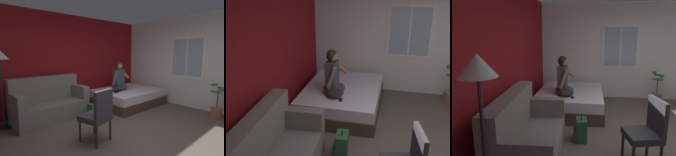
# 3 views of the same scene
# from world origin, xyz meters

# --- Properties ---
(wall_back_accent) EXTENTS (10.65, 0.16, 2.70)m
(wall_back_accent) POSITION_xyz_m (0.00, 2.72, 1.35)
(wall_back_accent) COLOR maroon
(wall_back_accent) RESTS_ON ground
(wall_side_with_window) EXTENTS (0.19, 6.68, 2.70)m
(wall_side_with_window) POSITION_xyz_m (2.91, 0.01, 1.35)
(wall_side_with_window) COLOR silver
(wall_side_with_window) RESTS_ON ground
(bed) EXTENTS (1.98, 1.59, 0.48)m
(bed) POSITION_xyz_m (1.65, 1.70, 0.24)
(bed) COLOR #4C3828
(bed) RESTS_ON ground
(person_seated) EXTENTS (0.54, 0.47, 0.88)m
(person_seated) POSITION_xyz_m (1.40, 1.84, 0.84)
(person_seated) COLOR #383D51
(person_seated) RESTS_ON bed
(backpack) EXTENTS (0.32, 0.25, 0.46)m
(backpack) POSITION_xyz_m (0.08, 1.36, 0.19)
(backpack) COLOR #2D5133
(backpack) RESTS_ON ground
(throw_pillow) EXTENTS (0.57, 0.49, 0.14)m
(throw_pillow) POSITION_xyz_m (1.24, 1.77, 0.55)
(throw_pillow) COLOR #2D231E
(throw_pillow) RESTS_ON bed
(cell_phone) EXTENTS (0.15, 0.08, 0.01)m
(cell_phone) POSITION_xyz_m (1.06, 1.60, 0.48)
(cell_phone) COLOR black
(cell_phone) RESTS_ON bed
(potted_plant) EXTENTS (0.39, 0.37, 0.85)m
(potted_plant) POSITION_xyz_m (2.49, -0.59, 0.30)
(potted_plant) COLOR #995B3D
(potted_plant) RESTS_ON ground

